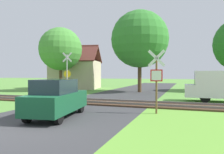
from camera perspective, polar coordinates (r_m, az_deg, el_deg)
name	(u,v)px	position (r m, az deg, el deg)	size (l,w,h in m)	color
ground_plane	(23,129)	(8.90, -22.23, -12.45)	(160.00, 160.00, 0.00)	#5B933D
road_asphalt	(54,118)	(10.44, -14.83, -10.41)	(6.97, 80.00, 0.01)	#38383A
rail_track	(100,102)	(15.29, -3.03, -6.59)	(60.00, 2.60, 0.22)	#422D1E
stop_sign_near	(156,78)	(11.31, 11.54, -0.15)	(0.88, 0.17, 3.26)	brown
crossing_sign_far	(67,72)	(19.60, -11.65, 1.30)	(0.86, 0.22, 3.93)	#9E9EA5
house	(76,74)	(30.65, -9.42, 0.88)	(7.34, 6.69, 6.00)	#C6B293
tree_center	(140,39)	(24.67, 7.25, 9.77)	(6.34, 6.34, 9.05)	#513823
tree_left	(61,49)	(26.79, -13.30, 7.10)	(5.08, 5.08, 7.51)	#513823
mail_truck	(223,85)	(17.53, 27.08, -1.85)	(4.93, 1.97, 2.24)	white
parked_car	(57,98)	(10.54, -14.24, -5.40)	(2.22, 4.20, 1.78)	#144C2D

